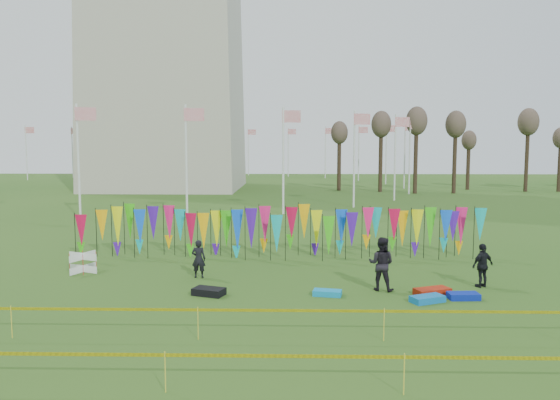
{
  "coord_description": "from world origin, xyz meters",
  "views": [
    {
      "loc": [
        0.68,
        -17.12,
        5.24
      ],
      "look_at": [
        0.16,
        6.0,
        2.87
      ],
      "focal_mm": 35.0,
      "sensor_mm": 36.0,
      "label": 1
    }
  ],
  "objects_px": {
    "kite_bag_red": "(432,291)",
    "kite_bag_black": "(209,292)",
    "kite_bag_turquoise": "(327,293)",
    "person_right": "(483,265)",
    "box_kite": "(83,262)",
    "person_mid": "(381,264)",
    "kite_bag_teal": "(427,299)",
    "kite_bag_blue": "(463,296)",
    "person_left": "(199,259)"
  },
  "relations": [
    {
      "from": "box_kite",
      "to": "person_left",
      "type": "relative_size",
      "value": 0.55
    },
    {
      "from": "kite_bag_red",
      "to": "kite_bag_teal",
      "type": "xyz_separation_m",
      "value": [
        -0.4,
        -0.92,
        -0.01
      ]
    },
    {
      "from": "kite_bag_turquoise",
      "to": "kite_bag_red",
      "type": "distance_m",
      "value": 3.69
    },
    {
      "from": "box_kite",
      "to": "person_right",
      "type": "xyz_separation_m",
      "value": [
        15.58,
        -1.97,
        0.4
      ]
    },
    {
      "from": "kite_bag_teal",
      "to": "kite_bag_blue",
      "type": "bearing_deg",
      "value": 16.56
    },
    {
      "from": "person_mid",
      "to": "kite_bag_black",
      "type": "relative_size",
      "value": 1.8
    },
    {
      "from": "kite_bag_black",
      "to": "kite_bag_teal",
      "type": "bearing_deg",
      "value": -5.31
    },
    {
      "from": "kite_bag_blue",
      "to": "kite_bag_red",
      "type": "relative_size",
      "value": 0.82
    },
    {
      "from": "box_kite",
      "to": "kite_bag_blue",
      "type": "distance_m",
      "value": 14.85
    },
    {
      "from": "person_mid",
      "to": "kite_bag_blue",
      "type": "height_order",
      "value": "person_mid"
    },
    {
      "from": "kite_bag_black",
      "to": "kite_bag_teal",
      "type": "xyz_separation_m",
      "value": [
        7.42,
        -0.69,
        -0.02
      ]
    },
    {
      "from": "kite_bag_black",
      "to": "person_left",
      "type": "bearing_deg",
      "value": 107.36
    },
    {
      "from": "kite_bag_turquoise",
      "to": "kite_bag_black",
      "type": "distance_m",
      "value": 4.13
    },
    {
      "from": "person_right",
      "to": "kite_bag_teal",
      "type": "height_order",
      "value": "person_right"
    },
    {
      "from": "person_left",
      "to": "kite_bag_black",
      "type": "bearing_deg",
      "value": 108.88
    },
    {
      "from": "kite_bag_blue",
      "to": "kite_bag_black",
      "type": "relative_size",
      "value": 0.95
    },
    {
      "from": "person_left",
      "to": "kite_bag_black",
      "type": "distance_m",
      "value": 2.68
    },
    {
      "from": "person_right",
      "to": "kite_bag_blue",
      "type": "xyz_separation_m",
      "value": [
        -1.17,
        -1.59,
        -0.7
      ]
    },
    {
      "from": "box_kite",
      "to": "kite_bag_black",
      "type": "height_order",
      "value": "box_kite"
    },
    {
      "from": "person_right",
      "to": "kite_bag_teal",
      "type": "bearing_deg",
      "value": 11.45
    },
    {
      "from": "person_left",
      "to": "kite_bag_teal",
      "type": "distance_m",
      "value": 8.81
    },
    {
      "from": "person_left",
      "to": "kite_bag_turquoise",
      "type": "distance_m",
      "value": 5.53
    },
    {
      "from": "person_mid",
      "to": "kite_bag_teal",
      "type": "xyz_separation_m",
      "value": [
        1.31,
        -1.47,
        -0.86
      ]
    },
    {
      "from": "person_mid",
      "to": "kite_bag_teal",
      "type": "distance_m",
      "value": 2.15
    },
    {
      "from": "person_mid",
      "to": "kite_bag_turquoise",
      "type": "bearing_deg",
      "value": 41.94
    },
    {
      "from": "box_kite",
      "to": "kite_bag_red",
      "type": "relative_size",
      "value": 0.66
    },
    {
      "from": "box_kite",
      "to": "kite_bag_blue",
      "type": "bearing_deg",
      "value": -13.87
    },
    {
      "from": "kite_bag_turquoise",
      "to": "person_left",
      "type": "bearing_deg",
      "value": 153.4
    },
    {
      "from": "box_kite",
      "to": "kite_bag_teal",
      "type": "height_order",
      "value": "box_kite"
    },
    {
      "from": "person_right",
      "to": "kite_bag_turquoise",
      "type": "xyz_separation_m",
      "value": [
        -5.77,
        -1.27,
        -0.71
      ]
    },
    {
      "from": "person_mid",
      "to": "kite_bag_red",
      "type": "bearing_deg",
      "value": -177.03
    },
    {
      "from": "person_mid",
      "to": "kite_bag_black",
      "type": "xyz_separation_m",
      "value": [
        -6.11,
        -0.78,
        -0.84
      ]
    },
    {
      "from": "person_mid",
      "to": "person_right",
      "type": "bearing_deg",
      "value": -151.33
    },
    {
      "from": "kite_bag_red",
      "to": "kite_bag_black",
      "type": "relative_size",
      "value": 1.16
    },
    {
      "from": "kite_bag_red",
      "to": "kite_bag_turquoise",
      "type": "bearing_deg",
      "value": -176.85
    },
    {
      "from": "kite_bag_blue",
      "to": "kite_bag_black",
      "type": "bearing_deg",
      "value": 178.04
    },
    {
      "from": "person_right",
      "to": "kite_bag_red",
      "type": "relative_size",
      "value": 1.3
    },
    {
      "from": "box_kite",
      "to": "kite_bag_red",
      "type": "bearing_deg",
      "value": -12.66
    },
    {
      "from": "kite_bag_teal",
      "to": "box_kite",
      "type": "bearing_deg",
      "value": 163.22
    },
    {
      "from": "person_right",
      "to": "box_kite",
      "type": "bearing_deg",
      "value": -34.37
    },
    {
      "from": "kite_bag_blue",
      "to": "kite_bag_black",
      "type": "xyz_separation_m",
      "value": [
        -8.73,
        0.3,
        0.02
      ]
    },
    {
      "from": "box_kite",
      "to": "person_mid",
      "type": "xyz_separation_m",
      "value": [
        11.79,
        -2.48,
        0.55
      ]
    },
    {
      "from": "box_kite",
      "to": "kite_bag_teal",
      "type": "xyz_separation_m",
      "value": [
        13.1,
        -3.95,
        -0.31
      ]
    },
    {
      "from": "kite_bag_turquoise",
      "to": "kite_bag_black",
      "type": "xyz_separation_m",
      "value": [
        -4.13,
        -0.03,
        0.03
      ]
    },
    {
      "from": "kite_bag_turquoise",
      "to": "kite_bag_blue",
      "type": "xyz_separation_m",
      "value": [
        4.6,
        -0.32,
        0.01
      ]
    },
    {
      "from": "person_left",
      "to": "box_kite",
      "type": "bearing_deg",
      "value": -7.48
    },
    {
      "from": "kite_bag_turquoise",
      "to": "box_kite",
      "type": "bearing_deg",
      "value": 161.76
    },
    {
      "from": "person_left",
      "to": "kite_bag_blue",
      "type": "distance_m",
      "value": 9.93
    },
    {
      "from": "kite_bag_blue",
      "to": "kite_bag_teal",
      "type": "relative_size",
      "value": 0.91
    },
    {
      "from": "kite_bag_turquoise",
      "to": "kite_bag_blue",
      "type": "distance_m",
      "value": 4.61
    }
  ]
}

